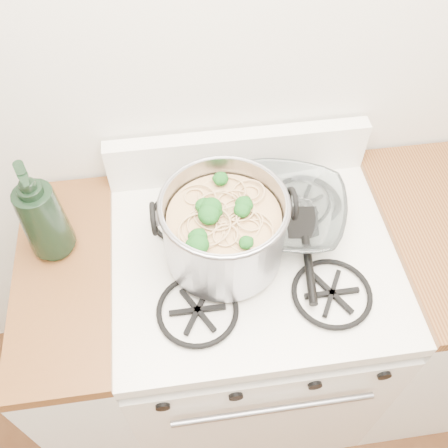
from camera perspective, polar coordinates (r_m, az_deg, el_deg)
The scene contains 6 objects.
gas_range at distance 1.75m, azimuth 2.78°, elevation -12.12°, with size 0.76×0.66×0.92m.
counter_left at distance 1.75m, azimuth -14.24°, elevation -13.41°, with size 0.25×0.65×0.92m.
stock_pot at distance 1.24m, azimuth 0.00°, elevation -0.67°, with size 0.34×0.31×0.21m.
spatula at distance 1.38m, azimuth 9.05°, elevation 0.31°, with size 0.29×0.31×0.02m, color black, non-canonical shape.
glass_bowl at distance 1.38m, azimuth 6.96°, elevation 0.92°, with size 0.13×0.13×0.03m, color white.
bottle at distance 1.29m, azimuth -20.32°, elevation 1.38°, with size 0.12×0.12×0.30m, color black.
Camera 1 is at (-0.19, 0.54, 2.01)m, focal length 40.00 mm.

